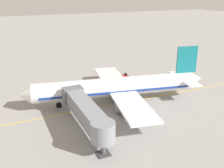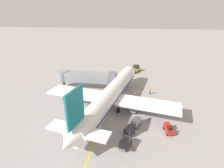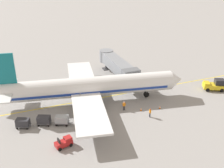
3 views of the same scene
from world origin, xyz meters
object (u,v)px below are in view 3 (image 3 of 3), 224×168
Objects in this scene: baggage_tug_trailing at (64,142)px; parked_airliner at (88,87)px; baggage_cart_second_in_train at (44,120)px; safety_cone_nose_left at (141,109)px; baggage_cart_third_in_train at (23,123)px; jet_bridge at (117,65)px; pushback_tractor at (215,85)px; ground_crew_loader at (150,112)px; safety_cone_nose_right at (160,107)px; baggage_tug_lead at (95,113)px; baggage_cart_front at (62,120)px; ground_crew_wing_walker at (124,105)px.

parked_airliner is at bearing 147.97° from baggage_tug_trailing.
baggage_cart_second_in_train reaches higher than safety_cone_nose_left.
safety_cone_nose_left is at bearing 83.71° from baggage_cart_third_in_train.
jet_bridge reaches higher than baggage_tug_trailing.
pushback_tractor is at bearing 90.52° from baggage_cart_second_in_train.
ground_crew_loader is (4.63, -17.96, -0.15)m from pushback_tractor.
safety_cone_nose_right is (-4.48, 18.68, -0.42)m from baggage_tug_trailing.
baggage_tug_lead reaches higher than baggage_cart_front.
baggage_cart_third_in_train is (12.93, -21.77, -2.51)m from jet_bridge.
parked_airliner is 13.78× the size of baggage_tug_lead.
baggage_cart_third_in_train is at bearing -92.74° from ground_crew_wing_walker.
baggage_tug_lead is at bearing 92.92° from baggage_cart_front.
parked_airliner is 12.60m from jet_bridge.
baggage_tug_lead is at bearing -98.22° from safety_cone_nose_right.
ground_crew_wing_walker is (0.45, 14.21, 0.00)m from baggage_cart_second_in_train.
ground_crew_wing_walker is (5.26, 5.02, -2.23)m from parked_airliner.
ground_crew_wing_walker is 6.66m from safety_cone_nose_right.
ground_crew_wing_walker and ground_crew_loader have the same top height.
ground_crew_wing_walker is at bearing -107.67° from safety_cone_nose_right.
safety_cone_nose_right is (2.85, 23.81, -0.66)m from baggage_cart_third_in_train.
baggage_cart_front is (5.85, -6.42, -2.24)m from parked_airliner.
parked_airliner is 12.48m from ground_crew_loader.
jet_bridge reaches higher than baggage_cart_second_in_train.
baggage_cart_second_in_train is at bearing -89.48° from pushback_tractor.
pushback_tractor reaches higher than baggage_cart_second_in_train.
baggage_cart_front is 4.96× the size of safety_cone_nose_right.
safety_cone_nose_right is at bearing 7.36° from jet_bridge.
parked_airliner reaches higher than baggage_tug_lead.
safety_cone_nose_left is at bearing 49.51° from parked_airliner.
baggage_tug_trailing is 1.60× the size of ground_crew_loader.
ground_crew_loader is at bearing 99.62° from baggage_tug_trailing.
baggage_cart_second_in_train is (-6.95, -1.84, 0.24)m from baggage_tug_trailing.
safety_cone_nose_left is (1.10, 8.32, -0.42)m from baggage_tug_lead.
parked_airliner is 8.97m from baggage_cart_front.
pushback_tractor is 21.18m from ground_crew_wing_walker.
ground_crew_wing_walker reaches higher than baggage_cart_second_in_train.
baggage_cart_second_in_train is at bearing 83.29° from baggage_cart_third_in_train.
baggage_tug_lead and baggage_tug_trailing have the same top height.
ground_crew_loader is (4.31, 17.42, 0.00)m from baggage_cart_second_in_train.
jet_bridge is 28.52× the size of safety_cone_nose_left.
jet_bridge reaches higher than baggage_cart_front.
ground_crew_wing_walker is at bearing 43.67° from parked_airliner.
safety_cone_nose_right is at bearing 120.68° from ground_crew_loader.
safety_cone_nose_right is (1.71, 11.86, -0.42)m from baggage_tug_lead.
jet_bridge reaches higher than baggage_tug_lead.
baggage_cart_front is (-5.90, 0.93, 0.24)m from baggage_tug_trailing.
parked_airliner is 14.08m from baggage_tug_trailing.
safety_cone_nose_right is (7.27, 11.33, -2.90)m from parked_airliner.
safety_cone_nose_left is (-5.10, 15.14, -0.42)m from baggage_tug_trailing.
ground_crew_loader is at bearing 77.21° from baggage_cart_third_in_train.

